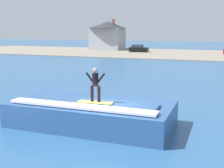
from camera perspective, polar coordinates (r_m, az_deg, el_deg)
The scene contains 7 objects.
ground_plane at distance 15.32m, azimuth -1.25°, elevation -9.28°, with size 260.00×260.00×0.00m, color #2B5887.
wave_crest at distance 16.21m, azimuth -4.08°, elevation -5.65°, with size 8.76×4.19×1.46m.
surfboard at distance 15.26m, azimuth -3.23°, elevation -3.54°, with size 1.85×0.60×0.06m.
surfer at distance 15.06m, azimuth -3.23°, elevation 0.21°, with size 1.08×0.32×1.76m.
shoreline_bank at distance 65.73m, azimuth 15.93°, elevation 5.54°, with size 120.00×27.92×0.15m.
car_near_shore at distance 69.18m, azimuth 5.13°, elevation 6.83°, with size 4.39×2.22×1.86m.
house_with_chimney at distance 77.63m, azimuth -0.89°, elevation 9.64°, with size 9.82×9.82×7.90m.
Camera 1 is at (5.39, -13.39, 5.15)m, focal length 47.38 mm.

